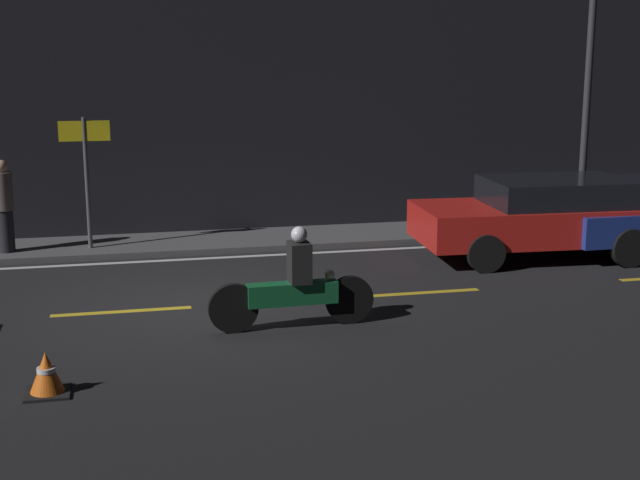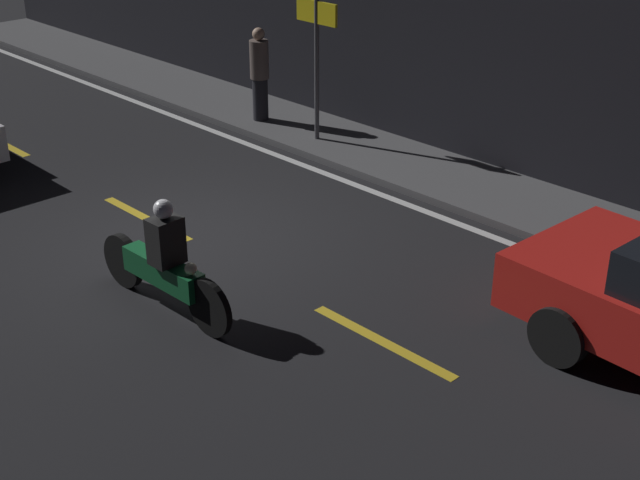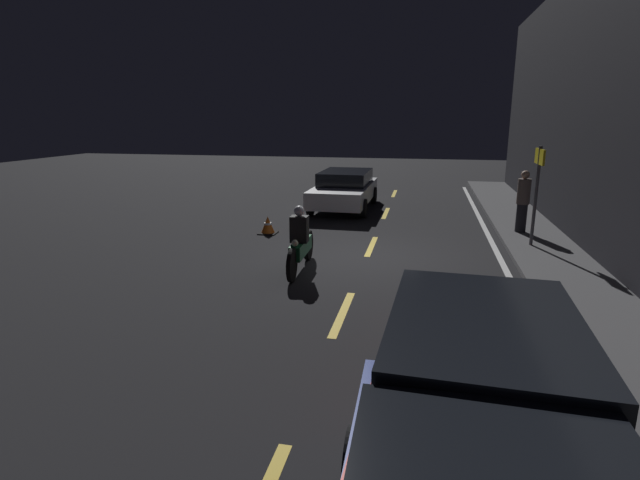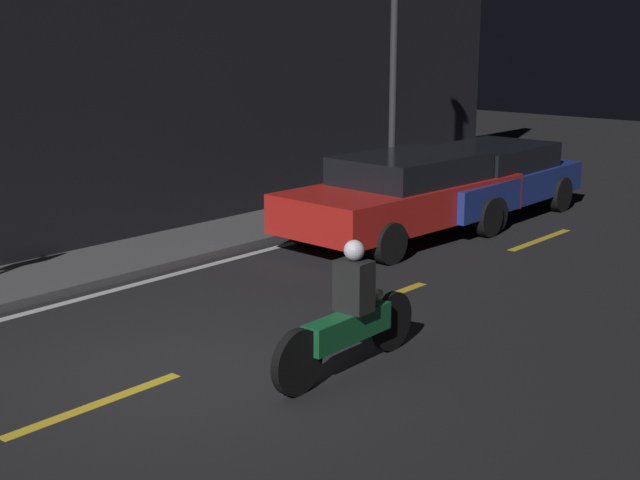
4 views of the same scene
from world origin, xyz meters
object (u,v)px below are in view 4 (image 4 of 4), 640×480
object	(u,v)px
sedan_blue	(486,178)
motorcycle	(348,319)
taxi_red	(404,194)
street_lamp	(394,43)

from	to	relation	value
sedan_blue	motorcycle	xyz separation A→B (m)	(-7.79, -3.01, -0.17)
motorcycle	taxi_red	bearing A→B (deg)	28.91
sedan_blue	street_lamp	size ratio (longest dim) A/B	0.79
sedan_blue	street_lamp	world-z (taller)	street_lamp
sedan_blue	street_lamp	distance (m)	3.07
motorcycle	street_lamp	distance (m)	8.41
motorcycle	street_lamp	xyz separation A→B (m)	(6.65, 4.40, 2.66)
street_lamp	sedan_blue	bearing A→B (deg)	-50.77
sedan_blue	motorcycle	distance (m)	8.35
taxi_red	motorcycle	size ratio (longest dim) A/B	2.03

